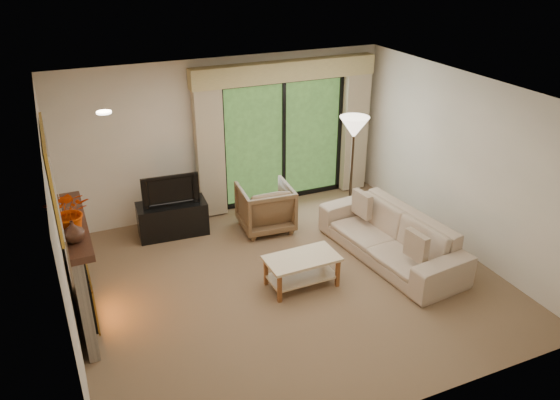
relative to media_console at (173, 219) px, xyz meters
name	(u,v)px	position (x,y,z in m)	size (l,w,h in m)	color
floor	(289,281)	(1.13, -1.95, -0.27)	(5.50, 5.50, 0.00)	brown
ceiling	(290,95)	(1.13, -1.95, 2.33)	(5.50, 5.50, 0.00)	white
wall_back	(227,136)	(1.13, 0.55, 1.03)	(5.00, 5.00, 0.00)	beige
wall_front	(405,304)	(1.13, -4.45, 1.03)	(5.00, 5.00, 0.00)	beige
wall_left	(60,238)	(-1.62, -1.95, 1.03)	(5.00, 5.00, 0.00)	beige
wall_right	(461,163)	(3.88, -1.95, 1.03)	(5.00, 5.00, 0.00)	beige
fireplace	(79,274)	(-1.50, -1.75, 0.42)	(0.24, 1.70, 1.37)	gray
mirror	(52,176)	(-1.59, -1.75, 1.68)	(0.07, 1.45, 1.02)	gold
sliding_door	(283,141)	(2.13, 0.50, 0.83)	(2.26, 0.10, 2.16)	black
curtain_left	(210,148)	(0.78, 0.39, 0.93)	(0.45, 0.18, 2.35)	tan
curtain_right	(355,127)	(3.48, 0.39, 0.93)	(0.45, 0.18, 2.35)	tan
cornice	(286,71)	(2.13, 0.41, 2.05)	(3.20, 0.24, 0.32)	tan
media_console	(173,219)	(0.00, 0.00, 0.00)	(1.07, 0.48, 0.53)	black
tv	(170,189)	(0.00, 0.00, 0.52)	(0.87, 0.11, 0.50)	black
armchair	(265,207)	(1.41, -0.42, 0.11)	(0.80, 0.83, 0.75)	brown
sofa	(391,237)	(2.74, -1.98, 0.08)	(2.38, 0.93, 0.70)	tan
pillow_near	(416,246)	(2.66, -2.67, 0.31)	(0.10, 0.38, 0.38)	brown
pillow_far	(362,204)	(2.66, -1.29, 0.31)	(0.10, 0.39, 0.39)	brown
coffee_table	(302,271)	(1.25, -2.11, -0.05)	(0.97, 0.54, 0.44)	tan
floor_lamp	(352,169)	(2.84, -0.64, 0.61)	(0.47, 0.47, 1.76)	#F9E6C8
vase	(73,231)	(-1.48, -2.23, 1.22)	(0.23, 0.23, 0.24)	#3E2217
branches	(69,212)	(-1.48, -2.03, 1.36)	(0.47, 0.40, 0.52)	#D13F04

